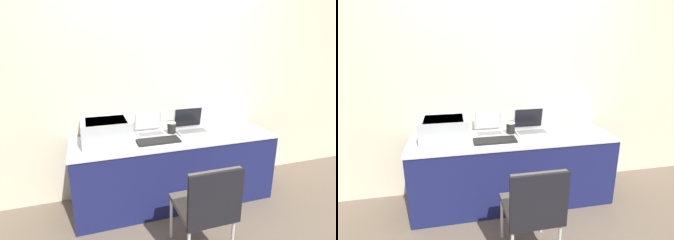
% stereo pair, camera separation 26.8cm
% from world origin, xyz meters
% --- Properties ---
extents(ground_plane, '(14.00, 14.00, 0.00)m').
position_xyz_m(ground_plane, '(0.00, 0.00, 0.00)').
color(ground_plane, '#6B5B4C').
extents(wall_back, '(8.00, 0.05, 2.60)m').
position_xyz_m(wall_back, '(0.00, 0.67, 1.30)').
color(wall_back, beige).
rests_on(wall_back, ground_plane).
extents(table, '(2.11, 0.63, 0.74)m').
position_xyz_m(table, '(0.00, 0.31, 0.37)').
color(table, '#191E51').
rests_on(table, ground_plane).
extents(printer, '(0.47, 0.41, 0.23)m').
position_xyz_m(printer, '(-0.69, 0.37, 0.87)').
color(printer, '#B2B7BC').
rests_on(printer, table).
extents(laptop_left, '(0.29, 0.26, 0.22)m').
position_xyz_m(laptop_left, '(-0.23, 0.48, 0.79)').
color(laptop_left, '#B7B7BC').
rests_on(laptop_left, table).
extents(laptop_right, '(0.35, 0.28, 0.25)m').
position_xyz_m(laptop_right, '(0.23, 0.43, 0.79)').
color(laptop_right, '#B7B7BC').
rests_on(laptop_right, table).
extents(external_keyboard, '(0.43, 0.18, 0.02)m').
position_xyz_m(external_keyboard, '(-0.20, 0.22, 0.75)').
color(external_keyboard, black).
rests_on(external_keyboard, table).
extents(coffee_cup, '(0.09, 0.09, 0.12)m').
position_xyz_m(coffee_cup, '(0.00, 0.43, 0.80)').
color(coffee_cup, black).
rests_on(coffee_cup, table).
extents(chair, '(0.42, 0.47, 0.84)m').
position_xyz_m(chair, '(-0.05, -0.58, 0.52)').
color(chair, '#4C4742').
rests_on(chair, ground_plane).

